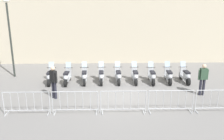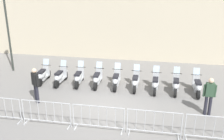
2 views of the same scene
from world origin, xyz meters
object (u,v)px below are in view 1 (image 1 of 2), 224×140
motorcycle_3 (101,76)px  officer_near_row_end (203,78)px  motorcycle_2 (84,76)px  motorcycle_4 (118,76)px  barrier_segment_2 (123,102)px  motorcycle_0 (50,76)px  motorcycle_7 (168,76)px  officer_mid_plaza (54,80)px  motorcycle_8 (185,76)px  motorcycle_6 (152,76)px  barrier_segment_4 (218,101)px  street_lamp (10,31)px  barrier_segment_3 (171,102)px  barrier_segment_0 (27,103)px  barrier_segment_1 (75,103)px  motorcycle_5 (135,76)px  motorcycle_1 (67,77)px

motorcycle_3 → officer_near_row_end: size_ratio=1.00×
motorcycle_2 → motorcycle_4: bearing=-8.7°
barrier_segment_2 → officer_near_row_end: (4.68, 1.33, 0.46)m
motorcycle_0 → motorcycle_7: bearing=-9.5°
officer_mid_plaza → motorcycle_3: bearing=35.7°
motorcycle_8 → motorcycle_6: bearing=171.7°
barrier_segment_4 → street_lamp: (-10.21, 7.42, 2.58)m
motorcycle_3 → barrier_segment_4: (4.62, -5.03, 0.07)m
motorcycle_8 → barrier_segment_3: (-2.67, -3.77, 0.07)m
barrier_segment_4 → officer_near_row_end: officer_near_row_end is taller
barrier_segment_0 → barrier_segment_4: same height
barrier_segment_1 → officer_near_row_end: 6.89m
motorcycle_5 → motorcycle_7: (2.06, -0.36, 0.00)m
motorcycle_1 → barrier_segment_1: size_ratio=0.84×
barrier_segment_0 → barrier_segment_1: 2.15m
barrier_segment_4 → motorcycle_5: bearing=118.8°
barrier_segment_0 → barrier_segment_4: bearing=-9.1°
motorcycle_5 → barrier_segment_4: (2.56, -4.65, 0.07)m
motorcycle_2 → motorcycle_8: same height
motorcycle_8 → barrier_segment_2: motorcycle_8 is taller
motorcycle_4 → motorcycle_0: bearing=171.3°
officer_near_row_end → motorcycle_3: bearing=149.1°
motorcycle_5 → motorcycle_6: 1.05m
motorcycle_0 → barrier_segment_1: bearing=-73.3°
officer_near_row_end → motorcycle_1: bearing=155.5°
officer_near_row_end → officer_mid_plaza: (-7.81, 1.03, 0.00)m
barrier_segment_0 → officer_near_row_end: officer_near_row_end is taller
barrier_segment_1 → barrier_segment_2: bearing=-9.1°
motorcycle_2 → officer_mid_plaza: size_ratio=1.00×
motorcycle_4 → motorcycle_7: (3.08, -0.57, 0.00)m
motorcycle_8 → motorcycle_4: bearing=169.7°
barrier_segment_3 → street_lamp: (-8.08, 7.08, 2.58)m
motorcycle_3 → officer_mid_plaza: (-2.77, -1.99, 0.53)m
motorcycle_8 → barrier_segment_2: bearing=-144.4°
motorcycle_8 → officer_near_row_end: (-0.12, -2.10, 0.53)m
barrier_segment_2 → motorcycle_2: bearing=107.3°
motorcycle_8 → street_lamp: size_ratio=0.34×
barrier_segment_2 → barrier_segment_3: bearing=-9.1°
motorcycle_2 → barrier_segment_4: (5.65, -5.18, 0.07)m
motorcycle_6 → barrier_segment_0: 7.61m
motorcycle_2 → barrier_segment_3: bearing=-53.9°
motorcycle_3 → barrier_segment_1: motorcycle_3 is taller
motorcycle_1 → motorcycle_2: size_ratio=0.99×
motorcycle_1 → motorcycle_6: 5.24m
motorcycle_6 → motorcycle_7: same height
barrier_segment_2 → officer_mid_plaza: size_ratio=1.18×
motorcycle_1 → street_lamp: size_ratio=0.34×
officer_near_row_end → motorcycle_0: bearing=156.9°
motorcycle_1 → barrier_segment_3: motorcycle_1 is taller
motorcycle_1 → motorcycle_8: bearing=-9.0°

